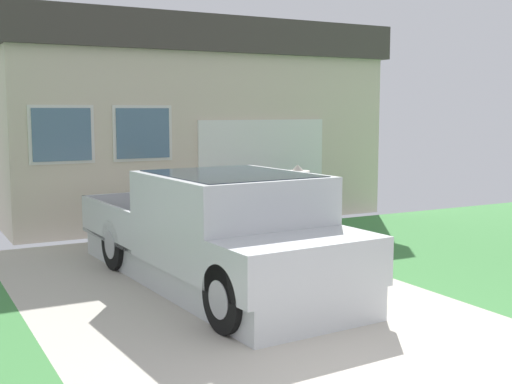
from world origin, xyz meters
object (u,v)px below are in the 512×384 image
Objects in this scene: house_with_garage at (164,120)px; pickup_truck at (225,236)px; handbag at (303,267)px; wheeled_trash_bin at (298,204)px; person_with_hat at (297,209)px.

pickup_truck is at bearing -104.93° from house_with_garage.
wheeled_trash_bin reaches higher than handbag.
person_with_hat is 0.19× the size of house_with_garage.
house_with_garage is 5.05m from wheeled_trash_bin.
person_with_hat is at bearing -122.15° from wheeled_trash_bin.
handbag is at bearing -120.65° from wheeled_trash_bin.
house_with_garage is (0.66, 7.52, 1.29)m from person_with_hat.
house_with_garage reaches higher than pickup_truck.
handbag is 0.39× the size of wheeled_trash_bin.
wheeled_trash_bin is at bearing 59.35° from handbag.
wheeled_trash_bin is at bearing -138.01° from pickup_truck.
pickup_truck is 1.53m from handbag.
wheeled_trash_bin is (1.88, 3.18, 0.45)m from handbag.
wheeled_trash_bin is (1.16, -4.62, -1.70)m from house_with_garage.
house_with_garage is at bearing -91.06° from person_with_hat.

